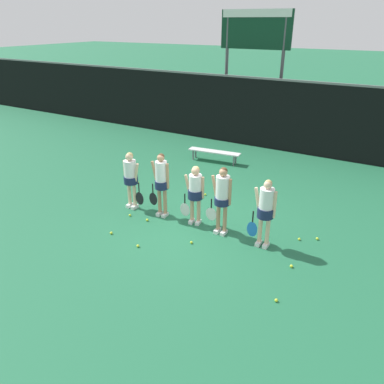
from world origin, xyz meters
The scene contains 20 objects.
ground_plane centered at (0.00, 0.00, 0.00)m, with size 140.00×140.00×0.00m, color #216642.
fence_windscreen centered at (0.00, 7.23, 1.46)m, with size 60.00×0.08×2.89m.
scoreboard centered at (-1.85, 8.46, 4.14)m, with size 3.12×0.15×5.39m.
bench_courtside centered at (-1.71, 4.60, 0.37)m, with size 2.05×0.58×0.42m.
player_0 centered at (-1.99, -0.06, 0.99)m, with size 0.68×0.40×1.67m.
player_1 centered at (-0.96, -0.04, 1.07)m, with size 0.64×0.37×1.81m.
player_2 centered at (0.04, 0.05, 0.96)m, with size 0.67×0.39×1.62m.
player_3 centered at (0.87, -0.07, 1.07)m, with size 0.68×0.39×1.79m.
player_4 centered at (2.00, -0.10, 1.01)m, with size 0.66×0.39×1.72m.
tennis_ball_0 centered at (-2.96, 1.42, 0.03)m, with size 0.07×0.07×0.07m, color #CCE033.
tennis_ball_1 centered at (2.88, -0.63, 0.03)m, with size 0.07×0.07×0.07m, color #CCE033.
tennis_ball_2 centered at (-1.13, -0.53, 0.03)m, with size 0.07×0.07×0.07m, color #CCE033.
tennis_ball_3 centered at (3.10, 0.82, 0.03)m, with size 0.07×0.07×0.07m, color #CCE033.
tennis_ball_4 centered at (-0.56, -1.69, 0.03)m, with size 0.07×0.07×0.07m, color #CCE033.
tennis_ball_5 centered at (2.95, -1.87, 0.03)m, with size 0.07×0.07×0.07m, color #CCE033.
tennis_ball_6 centered at (-1.71, -0.55, 0.03)m, with size 0.06×0.06×0.06m, color #CCE033.
tennis_ball_7 centered at (-0.54, 1.71, 0.03)m, with size 0.07×0.07×0.07m, color #CCE033.
tennis_ball_8 centered at (-1.52, -1.55, 0.03)m, with size 0.07×0.07×0.07m, color #CCE033.
tennis_ball_9 centered at (0.48, -0.90, 0.03)m, with size 0.06×0.06×0.06m, color #CCE033.
tennis_ball_10 centered at (2.72, 0.58, 0.03)m, with size 0.06×0.06×0.06m, color #CCE033.
Camera 1 is at (4.40, -7.63, 4.97)m, focal length 35.00 mm.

